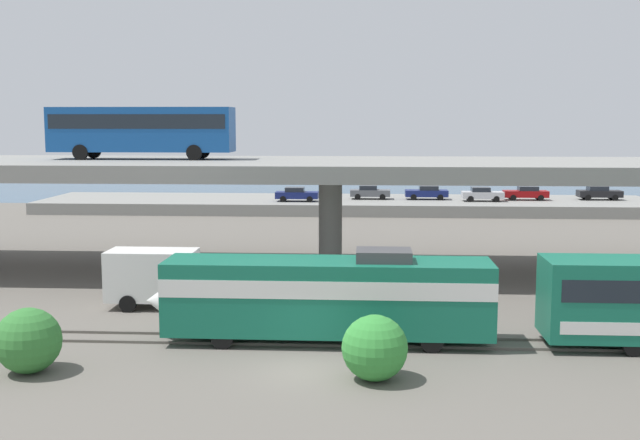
{
  "coord_description": "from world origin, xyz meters",
  "views": [
    {
      "loc": [
        2.44,
        -29.55,
        9.78
      ],
      "look_at": [
        -0.72,
        20.83,
        3.29
      ],
      "focal_mm": 43.77,
      "sensor_mm": 36.0,
      "label": 1
    }
  ],
  "objects_px": {
    "transit_bus_on_overpass": "(142,128)",
    "parked_car_2": "(427,192)",
    "train_locomotive": "(312,293)",
    "parked_car_1": "(526,193)",
    "parked_car_3": "(482,194)",
    "parked_car_0": "(297,194)",
    "parked_car_5": "(370,192)",
    "service_truck_west": "(169,277)",
    "parked_car_4": "(599,193)"
  },
  "relations": [
    {
      "from": "parked_car_3",
      "to": "parked_car_5",
      "type": "distance_m",
      "value": 12.01
    },
    {
      "from": "parked_car_5",
      "to": "parked_car_2",
      "type": "bearing_deg",
      "value": -0.24
    },
    {
      "from": "train_locomotive",
      "to": "parked_car_0",
      "type": "height_order",
      "value": "train_locomotive"
    },
    {
      "from": "service_truck_west",
      "to": "parked_car_5",
      "type": "xyz_separation_m",
      "value": [
        10.5,
        45.37,
        0.35
      ]
    },
    {
      "from": "service_truck_west",
      "to": "parked_car_2",
      "type": "relative_size",
      "value": 1.48
    },
    {
      "from": "transit_bus_on_overpass",
      "to": "parked_car_0",
      "type": "height_order",
      "value": "transit_bus_on_overpass"
    },
    {
      "from": "train_locomotive",
      "to": "parked_car_1",
      "type": "relative_size",
      "value": 3.27
    },
    {
      "from": "parked_car_0",
      "to": "parked_car_2",
      "type": "height_order",
      "value": "same"
    },
    {
      "from": "parked_car_3",
      "to": "parked_car_4",
      "type": "xyz_separation_m",
      "value": [
        12.83,
        2.26,
        0.0
      ]
    },
    {
      "from": "transit_bus_on_overpass",
      "to": "service_truck_west",
      "type": "bearing_deg",
      "value": 112.1
    },
    {
      "from": "parked_car_0",
      "to": "parked_car_1",
      "type": "relative_size",
      "value": 0.97
    },
    {
      "from": "parked_car_0",
      "to": "parked_car_1",
      "type": "xyz_separation_m",
      "value": [
        24.55,
        2.85,
        -0.0
      ]
    },
    {
      "from": "parked_car_2",
      "to": "train_locomotive",
      "type": "bearing_deg",
      "value": 80.26
    },
    {
      "from": "service_truck_west",
      "to": "parked_car_5",
      "type": "bearing_deg",
      "value": 76.97
    },
    {
      "from": "transit_bus_on_overpass",
      "to": "parked_car_3",
      "type": "bearing_deg",
      "value": -129.49
    },
    {
      "from": "parked_car_5",
      "to": "train_locomotive",
      "type": "bearing_deg",
      "value": -92.9
    },
    {
      "from": "transit_bus_on_overpass",
      "to": "parked_car_3",
      "type": "distance_m",
      "value": 42.97
    },
    {
      "from": "service_truck_west",
      "to": "parked_car_4",
      "type": "relative_size",
      "value": 1.49
    },
    {
      "from": "parked_car_4",
      "to": "parked_car_5",
      "type": "relative_size",
      "value": 1.06
    },
    {
      "from": "parked_car_2",
      "to": "parked_car_4",
      "type": "bearing_deg",
      "value": -177.71
    },
    {
      "from": "parked_car_0",
      "to": "parked_car_5",
      "type": "relative_size",
      "value": 1.05
    },
    {
      "from": "train_locomotive",
      "to": "parked_car_3",
      "type": "height_order",
      "value": "train_locomotive"
    },
    {
      "from": "transit_bus_on_overpass",
      "to": "parked_car_3",
      "type": "xyz_separation_m",
      "value": [
        26.93,
        32.68,
        -7.29
      ]
    },
    {
      "from": "parked_car_1",
      "to": "parked_car_3",
      "type": "distance_m",
      "value": 5.13
    },
    {
      "from": "parked_car_2",
      "to": "parked_car_4",
      "type": "relative_size",
      "value": 1.01
    },
    {
      "from": "parked_car_1",
      "to": "parked_car_0",
      "type": "bearing_deg",
      "value": 6.62
    },
    {
      "from": "parked_car_0",
      "to": "parked_car_5",
      "type": "distance_m",
      "value": 8.27
    },
    {
      "from": "transit_bus_on_overpass",
      "to": "parked_car_2",
      "type": "distance_m",
      "value": 40.9
    },
    {
      "from": "parked_car_2",
      "to": "parked_car_4",
      "type": "distance_m",
      "value": 18.56
    },
    {
      "from": "parked_car_3",
      "to": "parked_car_2",
      "type": "bearing_deg",
      "value": 165.12
    },
    {
      "from": "train_locomotive",
      "to": "service_truck_west",
      "type": "bearing_deg",
      "value": -36.6
    },
    {
      "from": "parked_car_0",
      "to": "parked_car_2",
      "type": "relative_size",
      "value": 0.98
    },
    {
      "from": "parked_car_5",
      "to": "parked_car_0",
      "type": "bearing_deg",
      "value": -159.43
    },
    {
      "from": "parked_car_1",
      "to": "parked_car_2",
      "type": "distance_m",
      "value": 10.62
    },
    {
      "from": "service_truck_west",
      "to": "parked_car_0",
      "type": "distance_m",
      "value": 42.56
    },
    {
      "from": "parked_car_0",
      "to": "parked_car_5",
      "type": "xyz_separation_m",
      "value": [
        7.74,
        2.9,
        -0.0
      ]
    },
    {
      "from": "transit_bus_on_overpass",
      "to": "parked_car_1",
      "type": "relative_size",
      "value": 2.57
    },
    {
      "from": "service_truck_west",
      "to": "parked_car_2",
      "type": "distance_m",
      "value": 48.32
    },
    {
      "from": "transit_bus_on_overpass",
      "to": "parked_car_0",
      "type": "xyz_separation_m",
      "value": [
        7.29,
        31.32,
        -7.29
      ]
    },
    {
      "from": "transit_bus_on_overpass",
      "to": "parked_car_2",
      "type": "height_order",
      "value": "transit_bus_on_overpass"
    },
    {
      "from": "train_locomotive",
      "to": "parked_car_1",
      "type": "height_order",
      "value": "train_locomotive"
    },
    {
      "from": "parked_car_2",
      "to": "parked_car_5",
      "type": "xyz_separation_m",
      "value": [
        -6.2,
        0.03,
        -0.0
      ]
    },
    {
      "from": "parked_car_2",
      "to": "parked_car_3",
      "type": "relative_size",
      "value": 1.06
    },
    {
      "from": "service_truck_west",
      "to": "parked_car_4",
      "type": "distance_m",
      "value": 58.02
    },
    {
      "from": "train_locomotive",
      "to": "transit_bus_on_overpass",
      "type": "distance_m",
      "value": 22.23
    },
    {
      "from": "train_locomotive",
      "to": "parked_car_2",
      "type": "bearing_deg",
      "value": -99.74
    },
    {
      "from": "parked_car_3",
      "to": "parked_car_4",
      "type": "bearing_deg",
      "value": 9.98
    },
    {
      "from": "transit_bus_on_overpass",
      "to": "parked_car_1",
      "type": "bearing_deg",
      "value": -132.98
    },
    {
      "from": "train_locomotive",
      "to": "parked_car_2",
      "type": "xyz_separation_m",
      "value": [
        8.79,
        51.22,
        -0.21
      ]
    },
    {
      "from": "parked_car_4",
      "to": "parked_car_5",
      "type": "bearing_deg",
      "value": -178.35
    }
  ]
}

